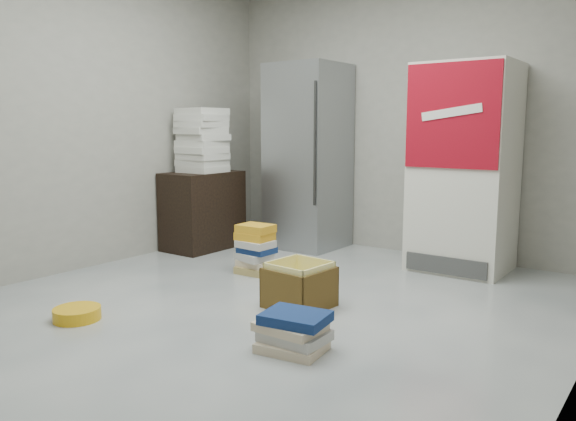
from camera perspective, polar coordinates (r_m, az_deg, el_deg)
The scene contains 10 objects.
ground at distance 3.86m, azimuth -4.83°, elevation -10.60°, with size 5.00×5.00×0.00m, color beige.
room_shell at distance 3.69m, azimuth -5.19°, elevation 16.87°, with size 4.04×5.04×2.82m.
steel_fridge at distance 5.89m, azimuth 2.06°, elevation 5.45°, with size 0.70×0.72×1.90m.
coke_cooler at distance 5.15m, azimuth 17.44°, elevation 4.14°, with size 0.80×0.73×1.80m.
wood_shelf at distance 5.91m, azimuth -8.65°, elevation 0.01°, with size 0.50×0.80×0.80m, color black.
supply_box_stack at distance 5.84m, azimuth -8.71°, elevation 7.05°, with size 0.44×0.45×0.65m.
phonebook_stack_main at distance 4.87m, azimuth -3.34°, elevation -3.94°, with size 0.34×0.29×0.43m.
phonebook_stack_side at distance 3.25m, azimuth 0.54°, elevation -12.18°, with size 0.41×0.35×0.22m.
cardboard_box at distance 3.99m, azimuth 1.16°, elevation -7.91°, with size 0.43×0.43×0.32m.
bucket_lid at distance 4.00m, azimuth -20.64°, elevation -9.79°, with size 0.31×0.31×0.08m, color #EDAB11.
Camera 1 is at (2.40, -2.74, 1.25)m, focal length 35.00 mm.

